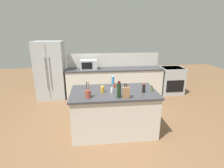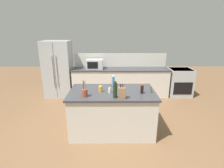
{
  "view_description": "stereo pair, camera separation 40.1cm",
  "coord_description": "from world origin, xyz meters",
  "px_view_note": "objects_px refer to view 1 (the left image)",
  "views": [
    {
      "loc": [
        -0.43,
        -3.46,
        2.21
      ],
      "look_at": [
        0.0,
        0.35,
        0.99
      ],
      "focal_mm": 28.0,
      "sensor_mm": 36.0,
      "label": 1
    },
    {
      "loc": [
        -0.03,
        -3.48,
        2.21
      ],
      "look_at": [
        0.0,
        0.35,
        0.99
      ],
      "focal_mm": 28.0,
      "sensor_mm": 36.0,
      "label": 2
    }
  ],
  "objects_px": {
    "wine_bottle": "(119,90)",
    "salt_shaker": "(112,90)",
    "range_oven": "(171,80)",
    "honey_jar": "(102,89)",
    "soy_sauce_bottle": "(144,88)",
    "knife_block": "(126,92)",
    "dish_soap_bottle": "(113,81)",
    "spice_jar_paprika": "(114,85)",
    "refrigerator": "(51,70)",
    "spice_jar_oregano": "(152,89)",
    "utensil_crock": "(88,94)",
    "microwave": "(89,64)"
  },
  "relations": [
    {
      "from": "wine_bottle",
      "to": "salt_shaker",
      "type": "height_order",
      "value": "wine_bottle"
    },
    {
      "from": "range_oven",
      "to": "wine_bottle",
      "type": "distance_m",
      "value": 3.47
    },
    {
      "from": "salt_shaker",
      "to": "honey_jar",
      "type": "xyz_separation_m",
      "value": [
        -0.19,
        0.05,
        0.01
      ]
    },
    {
      "from": "soy_sauce_bottle",
      "to": "salt_shaker",
      "type": "relative_size",
      "value": 1.58
    },
    {
      "from": "wine_bottle",
      "to": "knife_block",
      "type": "bearing_deg",
      "value": -19.02
    },
    {
      "from": "dish_soap_bottle",
      "to": "spice_jar_paprika",
      "type": "bearing_deg",
      "value": -84.87
    },
    {
      "from": "salt_shaker",
      "to": "range_oven",
      "type": "bearing_deg",
      "value": 43.86
    },
    {
      "from": "refrigerator",
      "to": "spice_jar_oregano",
      "type": "distance_m",
      "value": 3.48
    },
    {
      "from": "refrigerator",
      "to": "spice_jar_oregano",
      "type": "xyz_separation_m",
      "value": [
        2.59,
        -2.32,
        0.07
      ]
    },
    {
      "from": "utensil_crock",
      "to": "soy_sauce_bottle",
      "type": "distance_m",
      "value": 1.16
    },
    {
      "from": "utensil_crock",
      "to": "spice_jar_paprika",
      "type": "xyz_separation_m",
      "value": [
        0.58,
        0.56,
        -0.04
      ]
    },
    {
      "from": "spice_jar_paprika",
      "to": "honey_jar",
      "type": "distance_m",
      "value": 0.41
    },
    {
      "from": "honey_jar",
      "to": "range_oven",
      "type": "bearing_deg",
      "value": 41.01
    },
    {
      "from": "dish_soap_bottle",
      "to": "salt_shaker",
      "type": "relative_size",
      "value": 1.99
    },
    {
      "from": "wine_bottle",
      "to": "soy_sauce_bottle",
      "type": "distance_m",
      "value": 0.6
    },
    {
      "from": "wine_bottle",
      "to": "spice_jar_paprika",
      "type": "relative_size",
      "value": 3.34
    },
    {
      "from": "wine_bottle",
      "to": "spice_jar_oregano",
      "type": "distance_m",
      "value": 0.81
    },
    {
      "from": "spice_jar_paprika",
      "to": "salt_shaker",
      "type": "relative_size",
      "value": 0.84
    },
    {
      "from": "range_oven",
      "to": "spice_jar_oregano",
      "type": "xyz_separation_m",
      "value": [
        -1.52,
        -2.27,
        0.52
      ]
    },
    {
      "from": "dish_soap_bottle",
      "to": "range_oven",
      "type": "bearing_deg",
      "value": 37.71
    },
    {
      "from": "soy_sauce_bottle",
      "to": "honey_jar",
      "type": "relative_size",
      "value": 1.36
    },
    {
      "from": "refrigerator",
      "to": "range_oven",
      "type": "height_order",
      "value": "refrigerator"
    },
    {
      "from": "knife_block",
      "to": "wine_bottle",
      "type": "xyz_separation_m",
      "value": [
        -0.13,
        0.04,
        0.04
      ]
    },
    {
      "from": "salt_shaker",
      "to": "spice_jar_paprika",
      "type": "bearing_deg",
      "value": 74.62
    },
    {
      "from": "knife_block",
      "to": "dish_soap_bottle",
      "type": "relative_size",
      "value": 1.25
    },
    {
      "from": "utensil_crock",
      "to": "spice_jar_oregano",
      "type": "distance_m",
      "value": 1.36
    },
    {
      "from": "range_oven",
      "to": "soy_sauce_bottle",
      "type": "xyz_separation_m",
      "value": [
        -1.72,
        -2.33,
        0.56
      ]
    },
    {
      "from": "utensil_crock",
      "to": "dish_soap_bottle",
      "type": "xyz_separation_m",
      "value": [
        0.57,
        0.72,
        0.03
      ]
    },
    {
      "from": "utensil_crock",
      "to": "spice_jar_paprika",
      "type": "relative_size",
      "value": 3.28
    },
    {
      "from": "microwave",
      "to": "spice_jar_paprika",
      "type": "distance_m",
      "value": 2.03
    },
    {
      "from": "knife_block",
      "to": "spice_jar_oregano",
      "type": "distance_m",
      "value": 0.7
    },
    {
      "from": "spice_jar_paprika",
      "to": "soy_sauce_bottle",
      "type": "height_order",
      "value": "soy_sauce_bottle"
    },
    {
      "from": "salt_shaker",
      "to": "honey_jar",
      "type": "distance_m",
      "value": 0.2
    },
    {
      "from": "range_oven",
      "to": "spice_jar_paprika",
      "type": "relative_size",
      "value": 9.42
    },
    {
      "from": "soy_sauce_bottle",
      "to": "salt_shaker",
      "type": "distance_m",
      "value": 0.66
    },
    {
      "from": "range_oven",
      "to": "knife_block",
      "type": "relative_size",
      "value": 3.17
    },
    {
      "from": "wine_bottle",
      "to": "range_oven",
      "type": "bearing_deg",
      "value": 48.32
    },
    {
      "from": "dish_soap_bottle",
      "to": "honey_jar",
      "type": "relative_size",
      "value": 1.72
    },
    {
      "from": "wine_bottle",
      "to": "spice_jar_oregano",
      "type": "relative_size",
      "value": 2.95
    },
    {
      "from": "knife_block",
      "to": "spice_jar_paprika",
      "type": "xyz_separation_m",
      "value": [
        -0.14,
        0.66,
        -0.07
      ]
    },
    {
      "from": "honey_jar",
      "to": "soy_sauce_bottle",
      "type": "bearing_deg",
      "value": -6.28
    },
    {
      "from": "range_oven",
      "to": "knife_block",
      "type": "xyz_separation_m",
      "value": [
        -2.14,
        -2.6,
        0.59
      ]
    },
    {
      "from": "range_oven",
      "to": "dish_soap_bottle",
      "type": "height_order",
      "value": "dish_soap_bottle"
    },
    {
      "from": "spice_jar_paprika",
      "to": "honey_jar",
      "type": "bearing_deg",
      "value": -134.12
    },
    {
      "from": "dish_soap_bottle",
      "to": "salt_shaker",
      "type": "height_order",
      "value": "dish_soap_bottle"
    },
    {
      "from": "spice_jar_oregano",
      "to": "salt_shaker",
      "type": "distance_m",
      "value": 0.85
    },
    {
      "from": "range_oven",
      "to": "spice_jar_oregano",
      "type": "relative_size",
      "value": 8.32
    },
    {
      "from": "knife_block",
      "to": "honey_jar",
      "type": "bearing_deg",
      "value": 142.74
    },
    {
      "from": "refrigerator",
      "to": "range_oven",
      "type": "distance_m",
      "value": 4.14
    },
    {
      "from": "refrigerator",
      "to": "wine_bottle",
      "type": "height_order",
      "value": "refrigerator"
    }
  ]
}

